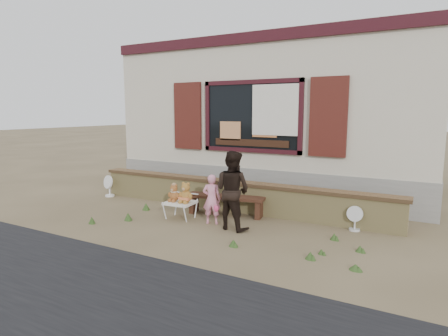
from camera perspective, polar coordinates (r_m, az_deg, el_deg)
The scene contains 12 objects.
ground at distance 7.52m, azimuth -2.21°, elevation -8.17°, with size 80.00×80.00×0.00m, color brown.
shopfront at distance 11.29m, azimuth 9.58°, elevation 7.65°, with size 8.04×5.13×4.00m.
brick_wall at distance 8.28m, azimuth 1.33°, elevation -4.15°, with size 7.10×0.36×0.67m.
bench at distance 7.89m, azimuth 0.23°, elevation -5.01°, with size 1.69×0.62×0.42m.
folding_chair at distance 7.70m, azimuth -6.69°, elevation -5.36°, with size 0.60×0.54×0.35m.
teddy_bear_left at distance 7.73m, azimuth -7.60°, elevation -3.70°, with size 0.27×0.23×0.36m, color brown, non-canonical shape.
teddy_bear_right at distance 7.58m, azimuth -5.81°, elevation -3.68°, with size 0.31×0.27×0.42m, color olive, non-canonical shape.
child at distance 7.27m, azimuth -1.89°, elevation -4.77°, with size 0.36×0.23×0.98m, color pink.
adult at distance 6.91m, azimuth 1.28°, elevation -3.39°, with size 0.71×0.55×1.47m, color black.
fan_left at distance 10.05m, azimuth -17.07°, elevation -2.62°, with size 0.35×0.23×0.55m.
fan_right at distance 7.32m, azimuth 19.34°, elevation -7.22°, with size 0.29×0.20×0.47m.
grass_tufts at distance 6.85m, azimuth -2.15°, elevation -9.34°, with size 5.06×1.45×0.16m.
Camera 1 is at (3.69, -6.17, 2.18)m, focal length 30.00 mm.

